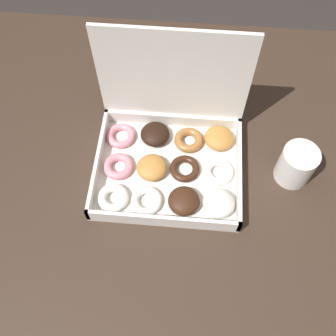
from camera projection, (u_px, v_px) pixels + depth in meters
name	position (u px, v px, depth m)	size (l,w,h in m)	color
ground_plane	(171.00, 264.00, 1.54)	(8.00, 8.00, 0.00)	#2D2826
dining_table	(173.00, 195.00, 0.98)	(1.15, 1.04, 0.73)	#38281E
donut_box	(172.00, 150.00, 0.88)	(0.33, 0.28, 0.30)	silver
coffee_mug	(296.00, 164.00, 0.86)	(0.08, 0.08, 0.09)	white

